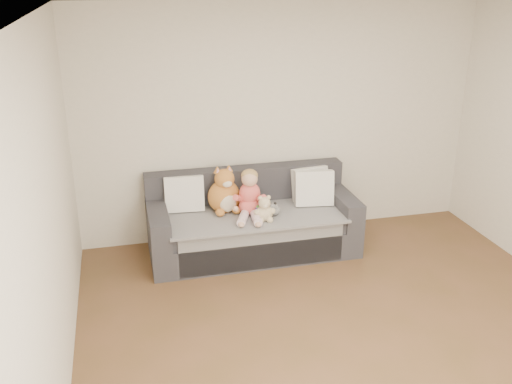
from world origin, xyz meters
TOP-DOWN VIEW (x-y plane):
  - room_shell at (0.00, 0.42)m, footprint 5.00×5.00m
  - sofa at (-0.44, 2.06)m, footprint 2.20×0.94m
  - cushion_left at (-1.13, 2.22)m, footprint 0.42×0.22m
  - cushion_right_back at (0.26, 2.20)m, footprint 0.43×0.26m
  - cushion_right_front at (0.25, 2.05)m, footprint 0.44×0.25m
  - toddler at (-0.49, 1.93)m, footprint 0.34×0.51m
  - plush_cat at (-0.72, 2.11)m, footprint 0.42×0.39m
  - teddy_bear at (-0.38, 1.75)m, footprint 0.22×0.16m
  - plush_cow at (-0.25, 1.87)m, footprint 0.15×0.21m
  - sippy_cup at (-0.42, 1.90)m, footprint 0.12×0.09m

SIDE VIEW (x-z plane):
  - sofa at x=-0.44m, z-range -0.12..0.73m
  - sippy_cup at x=-0.42m, z-range 0.48..0.61m
  - plush_cow at x=-0.25m, z-range 0.46..0.63m
  - teddy_bear at x=-0.38m, z-range 0.44..0.72m
  - cushion_right_back at x=0.26m, z-range 0.47..0.85m
  - cushion_left at x=-1.13m, z-range 0.47..0.86m
  - cushion_right_front at x=0.25m, z-range 0.47..0.86m
  - plush_cat at x=-0.72m, z-range 0.40..0.93m
  - toddler at x=-0.49m, z-range 0.43..0.93m
  - room_shell at x=0.00m, z-range -1.20..3.80m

